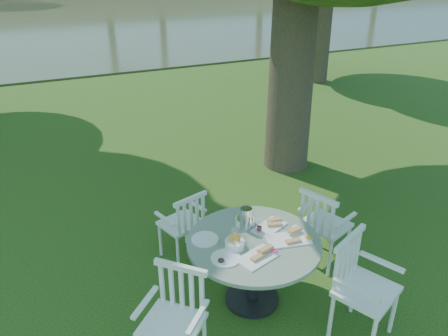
{
  "coord_description": "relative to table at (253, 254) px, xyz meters",
  "views": [
    {
      "loc": [
        -2.06,
        -4.25,
        3.24
      ],
      "look_at": [
        0.0,
        0.2,
        0.85
      ],
      "focal_mm": 35.0,
      "sensor_mm": 36.0,
      "label": 1
    }
  ],
  "objects": [
    {
      "name": "ground",
      "position": [
        0.33,
        1.2,
        -0.59
      ],
      "size": [
        140.0,
        140.0,
        0.0
      ],
      "primitive_type": "plane",
      "color": "#18380B",
      "rests_on": "ground"
    },
    {
      "name": "table",
      "position": [
        0.0,
        0.0,
        0.0
      ],
      "size": [
        1.31,
        1.31,
        0.75
      ],
      "color": "black",
      "rests_on": "ground"
    },
    {
      "name": "chair_ne",
      "position": [
        0.98,
        0.22,
        -0.03
      ],
      "size": [
        0.59,
        0.61,
        0.95
      ],
      "rotation": [
        0.0,
        0.0,
        -4.36
      ],
      "color": "white",
      "rests_on": "ground"
    },
    {
      "name": "chair_nw",
      "position": [
        -0.37,
        0.94,
        -0.08
      ],
      "size": [
        0.55,
        0.53,
        0.88
      ],
      "rotation": [
        0.0,
        0.0,
        -2.84
      ],
      "color": "white",
      "rests_on": "ground"
    },
    {
      "name": "chair_sw",
      "position": [
        -0.93,
        -0.37,
        -0.04
      ],
      "size": [
        0.66,
        0.66,
        0.95
      ],
      "rotation": [
        0.0,
        0.0,
        -0.79
      ],
      "color": "white",
      "rests_on": "ground"
    },
    {
      "name": "chair_se",
      "position": [
        0.67,
        -0.74,
        0.0
      ],
      "size": [
        0.66,
        0.65,
        1.02
      ],
      "rotation": [
        0.0,
        0.0,
        0.41
      ],
      "color": "white",
      "rests_on": "ground"
    },
    {
      "name": "tableware",
      "position": [
        -0.02,
        0.07,
        0.2
      ],
      "size": [
        1.1,
        0.81,
        0.24
      ],
      "color": "white",
      "rests_on": "table"
    },
    {
      "name": "river",
      "position": [
        0.33,
        24.2,
        -0.59
      ],
      "size": [
        100.0,
        28.0,
        0.12
      ],
      "primitive_type": "cube",
      "color": "#353D24",
      "rests_on": "ground"
    }
  ]
}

